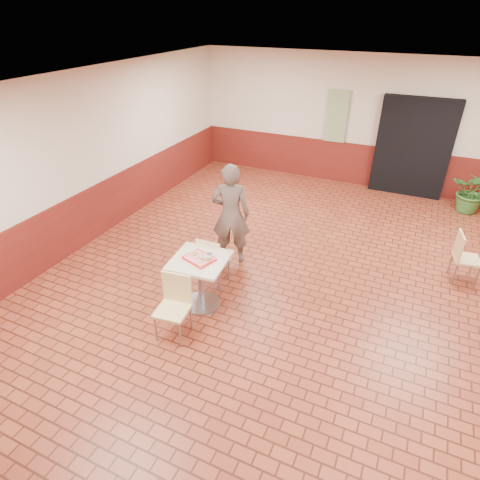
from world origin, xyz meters
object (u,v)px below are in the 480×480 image
at_px(paper_cup, 209,253).
at_px(chair_second_left, 463,255).
at_px(customer, 231,215).
at_px(ring_donut, 194,253).
at_px(potted_plant, 473,192).
at_px(chair_main_front, 174,303).
at_px(main_table, 200,275).
at_px(serving_tray, 199,259).
at_px(chair_main_back, 212,260).
at_px(long_john_donut, 205,258).

xyz_separation_m(paper_cup, chair_second_left, (3.37, 2.20, -0.41)).
xyz_separation_m(customer, ring_donut, (0.01, -1.23, -0.04)).
height_order(paper_cup, potted_plant, potted_plant).
bearing_deg(chair_main_front, ring_donut, 90.12).
bearing_deg(main_table, potted_plant, 54.02).
bearing_deg(serving_tray, chair_second_left, 33.59).
bearing_deg(main_table, chair_main_back, 99.15).
bearing_deg(paper_cup, customer, 101.30).
bearing_deg(chair_main_front, chair_main_back, 85.53).
bearing_deg(ring_donut, main_table, -26.62).
xyz_separation_m(ring_donut, chair_second_left, (3.59, 2.25, -0.39)).
xyz_separation_m(customer, paper_cup, (0.24, -1.18, -0.01)).
xyz_separation_m(customer, serving_tray, (0.13, -1.29, -0.07)).
relative_size(customer, serving_tray, 4.36).
relative_size(customer, paper_cup, 19.84).
xyz_separation_m(chair_main_back, paper_cup, (0.19, -0.38, 0.39)).
xyz_separation_m(chair_main_front, long_john_donut, (0.13, 0.64, 0.36)).
relative_size(chair_main_front, long_john_donut, 5.24).
xyz_separation_m(customer, potted_plant, (3.84, 3.83, -0.42)).
height_order(chair_main_front, paper_cup, paper_cup).
relative_size(serving_tray, long_john_donut, 2.38).
relative_size(long_john_donut, chair_second_left, 0.21).
distance_m(customer, paper_cup, 1.20).
height_order(main_table, potted_plant, potted_plant).
bearing_deg(chair_main_front, long_john_donut, 71.85).
bearing_deg(long_john_donut, paper_cup, 84.98).
height_order(main_table, paper_cup, paper_cup).
height_order(paper_cup, chair_second_left, paper_cup).
distance_m(long_john_donut, chair_second_left, 4.11).
xyz_separation_m(chair_main_back, customer, (-0.05, 0.79, 0.40)).
distance_m(serving_tray, ring_donut, 0.13).
bearing_deg(potted_plant, long_john_donut, -125.22).
distance_m(customer, chair_second_left, 3.77).
xyz_separation_m(ring_donut, potted_plant, (3.83, 5.05, -0.38)).
xyz_separation_m(main_table, chair_main_front, (-0.03, -0.64, -0.04)).
bearing_deg(ring_donut, potted_plant, 52.85).
bearing_deg(customer, chair_main_front, 72.99).
distance_m(chair_main_front, long_john_donut, 0.74).
distance_m(chair_main_front, chair_second_left, 4.58).
distance_m(paper_cup, potted_plant, 6.18).
bearing_deg(serving_tray, paper_cup, 45.39).
xyz_separation_m(main_table, paper_cup, (0.11, 0.11, 0.33)).
bearing_deg(paper_cup, chair_main_front, -100.27).
bearing_deg(potted_plant, customer, -135.10).
distance_m(chair_second_left, potted_plant, 2.82).
bearing_deg(chair_second_left, paper_cup, 112.52).
bearing_deg(main_table, serving_tray, 0.00).
bearing_deg(chair_main_back, chair_main_front, 91.06).
xyz_separation_m(serving_tray, ring_donut, (-0.12, 0.06, 0.03)).
bearing_deg(potted_plant, paper_cup, -125.77).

